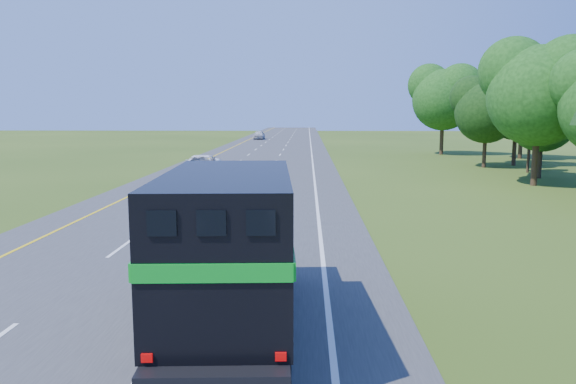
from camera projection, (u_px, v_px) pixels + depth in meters
name	position (u px, v px, depth m)	size (l,w,h in m)	color
road	(252.00, 168.00, 50.16)	(15.00, 260.00, 0.04)	#38383A
lane_markings	(252.00, 167.00, 50.16)	(11.15, 260.00, 0.01)	yellow
horse_truck	(231.00, 245.00, 12.54)	(3.03, 8.39, 3.66)	black
white_suv	(201.00, 166.00, 43.32)	(2.62, 5.68, 1.58)	white
far_car	(259.00, 135.00, 101.40)	(1.84, 4.57, 1.56)	#B8B8BF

